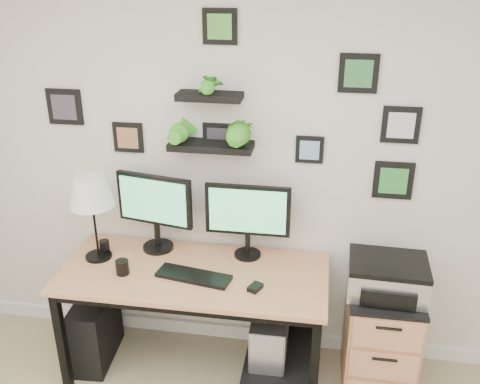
% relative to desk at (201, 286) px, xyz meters
% --- Properties ---
extents(room, '(4.00, 4.00, 4.00)m').
position_rel_desk_xyz_m(room, '(0.33, 0.32, -0.58)').
color(room, tan).
rests_on(room, ground).
extents(desk, '(1.60, 0.70, 0.75)m').
position_rel_desk_xyz_m(desk, '(0.00, 0.00, 0.00)').
color(desk, tan).
rests_on(desk, ground).
extents(monitor_left, '(0.50, 0.23, 0.51)m').
position_rel_desk_xyz_m(monitor_left, '(-0.33, 0.19, 0.42)').
color(monitor_left, black).
rests_on(monitor_left, desk).
extents(monitor_right, '(0.52, 0.17, 0.48)m').
position_rel_desk_xyz_m(monitor_right, '(0.26, 0.19, 0.41)').
color(monitor_right, black).
rests_on(monitor_right, desk).
extents(keyboard, '(0.46, 0.22, 0.02)m').
position_rel_desk_xyz_m(keyboard, '(-0.02, -0.10, 0.13)').
color(keyboard, black).
rests_on(keyboard, desk).
extents(mouse, '(0.09, 0.11, 0.03)m').
position_rel_desk_xyz_m(mouse, '(0.35, -0.16, 0.14)').
color(mouse, black).
rests_on(mouse, desk).
extents(table_lamp, '(0.27, 0.27, 0.54)m').
position_rel_desk_xyz_m(table_lamp, '(-0.66, 0.03, 0.56)').
color(table_lamp, black).
rests_on(table_lamp, desk).
extents(mug, '(0.08, 0.08, 0.09)m').
position_rel_desk_xyz_m(mug, '(-0.44, -0.13, 0.17)').
color(mug, black).
rests_on(mug, desk).
extents(pen_cup, '(0.06, 0.06, 0.08)m').
position_rel_desk_xyz_m(pen_cup, '(-0.65, 0.10, 0.16)').
color(pen_cup, black).
rests_on(pen_cup, desk).
extents(pc_tower_black, '(0.23, 0.47, 0.46)m').
position_rel_desk_xyz_m(pc_tower_black, '(-0.72, -0.03, -0.40)').
color(pc_tower_black, black).
rests_on(pc_tower_black, ground).
extents(pc_tower_grey, '(0.22, 0.49, 0.48)m').
position_rel_desk_xyz_m(pc_tower_grey, '(0.43, 0.01, -0.38)').
color(pc_tower_grey, gray).
rests_on(pc_tower_grey, ground).
extents(file_cabinet, '(0.43, 0.53, 0.67)m').
position_rel_desk_xyz_m(file_cabinet, '(1.10, 0.06, -0.29)').
color(file_cabinet, tan).
rests_on(file_cabinet, ground).
extents(printer, '(0.46, 0.38, 0.20)m').
position_rel_desk_xyz_m(printer, '(1.10, 0.05, 0.15)').
color(printer, silver).
rests_on(printer, file_cabinet).
extents(wall_decor, '(2.24, 0.18, 1.07)m').
position_rel_desk_xyz_m(wall_decor, '(0.11, 0.26, 1.01)').
color(wall_decor, black).
rests_on(wall_decor, ground).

